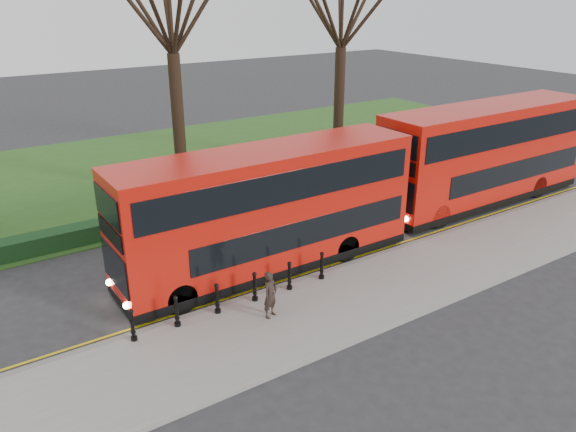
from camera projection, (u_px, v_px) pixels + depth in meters
ground at (246, 284)px, 20.13m from camera, size 120.00×120.00×0.00m
pavement at (292, 321)px, 17.79m from camera, size 60.00×4.00×0.15m
kerb at (260, 294)px, 19.33m from camera, size 60.00×0.25×0.16m
grass_verge at (115, 175)px, 31.70m from camera, size 60.00×18.00×0.06m
hedge at (171, 215)px, 25.23m from camera, size 60.00×0.90×0.80m
yellow_line_outer at (255, 292)px, 19.59m from camera, size 60.00×0.10×0.01m
yellow_line_inner at (253, 290)px, 19.74m from camera, size 60.00×0.10×0.01m
tree_mid at (169, 1)px, 25.36m from camera, size 8.19×8.19×12.80m
tree_right at (342, 6)px, 30.60m from camera, size 7.88×7.88×12.31m
bollard_row at (236, 293)px, 18.29m from camera, size 7.10×0.15×1.00m
bus_lead at (268, 211)px, 20.52m from camera, size 11.53×2.65×4.59m
bus_rear at (485, 154)px, 27.10m from camera, size 11.99×2.75×4.77m
pedestrian at (270, 295)px, 17.62m from camera, size 0.67×0.56×1.57m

